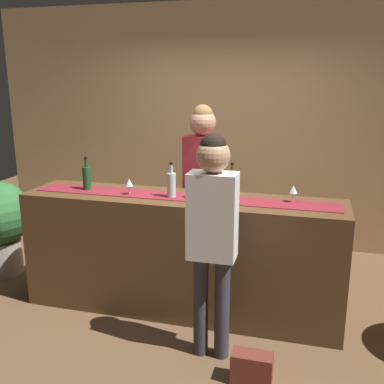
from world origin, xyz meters
TOP-DOWN VIEW (x-y plane):
  - ground_plane at (0.00, 0.00)m, footprint 10.00×10.00m
  - back_wall at (0.00, 1.90)m, footprint 6.00×0.12m
  - bar_counter at (0.00, 0.00)m, footprint 2.77×0.60m
  - counter_runner_cloth at (0.00, 0.00)m, footprint 2.63×0.28m
  - wine_bottle_amber at (0.42, 0.09)m, footprint 0.07×0.07m
  - wine_bottle_green at (-0.89, 0.01)m, footprint 0.07×0.07m
  - wine_bottle_clear at (-0.07, -0.04)m, footprint 0.07×0.07m
  - wine_glass_near_customer at (0.93, 0.07)m, footprint 0.07×0.07m
  - wine_glass_mid_counter at (-0.45, -0.06)m, footprint 0.07×0.07m
  - wine_glass_far_end at (0.09, -0.01)m, footprint 0.07×0.07m
  - bartender at (0.04, 0.58)m, footprint 0.36×0.25m
  - customer_sipping at (0.41, -0.61)m, footprint 0.34×0.24m
  - handbag at (0.76, -0.85)m, footprint 0.28×0.14m

SIDE VIEW (x-z plane):
  - ground_plane at x=0.00m, z-range 0.00..0.00m
  - handbag at x=0.76m, z-range 0.00..0.22m
  - bar_counter at x=0.00m, z-range 0.00..1.05m
  - customer_sipping at x=0.41m, z-range 0.20..1.87m
  - counter_runner_cloth at x=0.00m, z-range 1.05..1.05m
  - bartender at x=0.04m, z-range 0.23..2.02m
  - wine_glass_near_customer at x=0.93m, z-range 1.08..1.22m
  - wine_glass_mid_counter at x=-0.45m, z-range 1.08..1.22m
  - wine_glass_far_end at x=0.09m, z-range 1.08..1.22m
  - wine_bottle_amber at x=0.42m, z-range 1.01..1.31m
  - wine_bottle_green at x=-0.89m, z-range 1.01..1.31m
  - wine_bottle_clear at x=-0.07m, z-range 1.01..1.31m
  - back_wall at x=0.00m, z-range 0.00..2.90m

